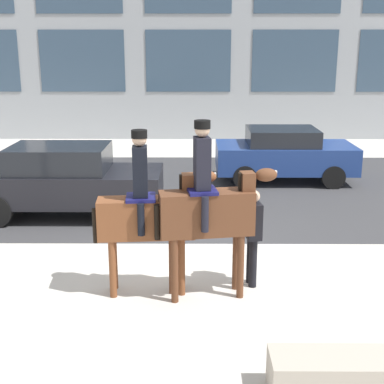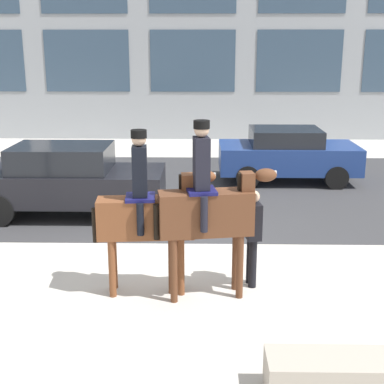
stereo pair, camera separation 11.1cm
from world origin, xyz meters
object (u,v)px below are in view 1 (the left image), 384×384
at_px(street_car_far_lane, 284,154).
at_px(planter_ledge, 363,376).
at_px(street_car_near_lane, 64,180).
at_px(pedestrian_bystander, 252,230).
at_px(mounted_horse_lead, 148,213).
at_px(mounted_horse_companion, 209,208).

distance_m(street_car_far_lane, planter_ledge, 9.96).
bearing_deg(street_car_near_lane, pedestrian_bystander, -43.42).
relative_size(mounted_horse_lead, planter_ledge, 1.25).
bearing_deg(street_car_near_lane, mounted_horse_companion, -51.88).
relative_size(mounted_horse_companion, planter_ledge, 1.32).
distance_m(street_car_near_lane, street_car_far_lane, 6.48).
xyz_separation_m(mounted_horse_companion, street_car_near_lane, (-3.19, 4.07, -0.58)).
xyz_separation_m(mounted_horse_lead, street_car_far_lane, (3.28, 7.30, -0.52)).
bearing_deg(mounted_horse_lead, mounted_horse_companion, -12.42).
distance_m(street_car_near_lane, planter_ledge, 8.20).
relative_size(street_car_far_lane, planter_ledge, 1.88).
xyz_separation_m(mounted_horse_companion, pedestrian_bystander, (0.71, 0.38, -0.49)).
bearing_deg(street_car_near_lane, mounted_horse_lead, -60.11).
distance_m(pedestrian_bystander, street_car_near_lane, 5.37).
xyz_separation_m(mounted_horse_lead, pedestrian_bystander, (1.63, 0.25, -0.38)).
distance_m(mounted_horse_companion, street_car_far_lane, 7.81).
bearing_deg(mounted_horse_companion, street_car_far_lane, 63.13).
height_order(mounted_horse_companion, planter_ledge, mounted_horse_companion).
distance_m(mounted_horse_lead, mounted_horse_companion, 0.94).
height_order(mounted_horse_lead, planter_ledge, mounted_horse_lead).
height_order(street_car_near_lane, planter_ledge, street_car_near_lane).
distance_m(mounted_horse_companion, pedestrian_bystander, 0.94).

